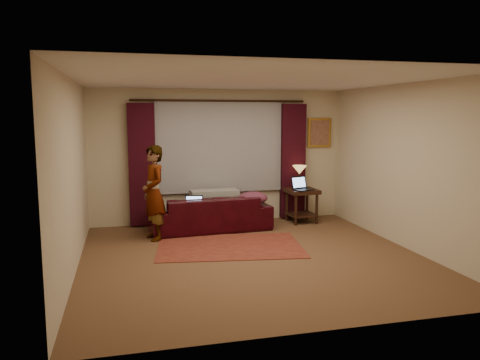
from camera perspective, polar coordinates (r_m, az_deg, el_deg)
name	(u,v)px	position (r m, az deg, el deg)	size (l,w,h in m)	color
floor	(253,257)	(7.08, 1.57, -9.41)	(5.00, 5.00, 0.01)	brown
ceiling	(253,80)	(6.78, 1.66, 12.12)	(5.00, 5.00, 0.02)	silver
wall_back	(219,156)	(9.23, -2.55, 2.89)	(5.00, 0.02, 2.60)	beige
wall_front	(324,201)	(4.47, 10.22, -2.51)	(5.00, 0.02, 2.60)	beige
wall_left	(72,176)	(6.60, -19.80, 0.46)	(0.02, 5.00, 2.60)	beige
wall_right	(405,166)	(7.85, 19.49, 1.58)	(0.02, 5.00, 2.60)	beige
sheer_curtain	(220,146)	(9.15, -2.48, 4.11)	(2.50, 0.05, 1.80)	#94959B
drape_left	(142,165)	(8.95, -11.86, 1.81)	(0.50, 0.14, 2.30)	black
drape_right	(293,161)	(9.54, 6.46, 2.29)	(0.50, 0.14, 2.30)	black
curtain_rod	(220,101)	(9.09, -2.45, 9.63)	(0.04, 0.04, 3.40)	black
picture_frame	(319,133)	(9.80, 9.65, 5.72)	(0.50, 0.04, 0.60)	#B58130
sofa	(210,207)	(8.61, -3.67, -3.24)	(2.19, 0.95, 0.88)	black
throw_blanket	(214,180)	(8.80, -3.16, 0.00)	(0.90, 0.36, 0.11)	gray
clothing_pile	(253,199)	(8.73, 1.57, -2.28)	(0.57, 0.44, 0.24)	#662B41
laptop_sofa	(194,203)	(8.32, -5.68, -2.84)	(0.32, 0.35, 0.23)	black
area_rug	(230,246)	(7.62, -1.27, -8.08)	(2.29, 1.53, 0.01)	maroon
end_table	(302,206)	(9.33, 7.52, -3.11)	(0.58, 0.58, 0.66)	black
tiffany_lamp	(299,177)	(9.36, 7.25, 0.39)	(0.28, 0.28, 0.45)	#A37635
laptop_table	(303,184)	(9.12, 7.73, -0.43)	(0.36, 0.39, 0.26)	black
person	(154,193)	(8.01, -10.47, -1.56)	(0.47, 0.47, 1.61)	gray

